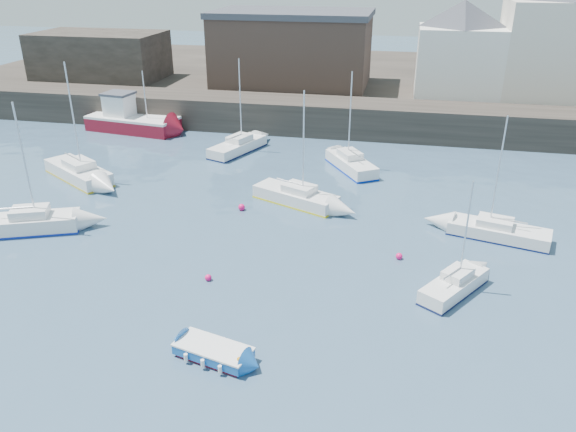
% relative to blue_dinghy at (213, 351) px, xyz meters
% --- Properties ---
extents(water, '(220.00, 220.00, 0.00)m').
position_rel_blue_dinghy_xyz_m(water, '(0.80, -0.51, -0.35)').
color(water, '#2D4760').
rests_on(water, ground).
extents(quay_wall, '(90.00, 5.00, 3.00)m').
position_rel_blue_dinghy_xyz_m(quay_wall, '(0.80, 34.49, 1.15)').
color(quay_wall, '#28231E').
rests_on(quay_wall, ground).
extents(land_strip, '(90.00, 32.00, 2.80)m').
position_rel_blue_dinghy_xyz_m(land_strip, '(0.80, 52.49, 1.05)').
color(land_strip, '#28231E').
rests_on(land_strip, ground).
extents(bldg_east_a, '(13.36, 13.36, 11.80)m').
position_rel_blue_dinghy_xyz_m(bldg_east_a, '(20.80, 41.49, 8.46)').
color(bldg_east_a, beige).
rests_on(bldg_east_a, land_strip).
extents(bldg_east_d, '(11.14, 11.14, 8.95)m').
position_rel_blue_dinghy_xyz_m(bldg_east_d, '(11.80, 40.99, 7.01)').
color(bldg_east_d, white).
rests_on(bldg_east_d, land_strip).
extents(warehouse, '(16.40, 10.40, 7.60)m').
position_rel_blue_dinghy_xyz_m(warehouse, '(-5.20, 42.49, 6.27)').
color(warehouse, '#3D2D26').
rests_on(warehouse, land_strip).
extents(bldg_west, '(14.00, 8.00, 5.00)m').
position_rel_blue_dinghy_xyz_m(bldg_west, '(-27.20, 41.49, 4.95)').
color(bldg_west, '#353028').
rests_on(bldg_west, land_strip).
extents(blue_dinghy, '(3.56, 2.20, 0.63)m').
position_rel_blue_dinghy_xyz_m(blue_dinghy, '(0.00, 0.00, 0.00)').
color(blue_dinghy, maroon).
rests_on(blue_dinghy, ground).
extents(fishing_boat, '(9.24, 4.55, 5.87)m').
position_rel_blue_dinghy_xyz_m(fishing_boat, '(-18.94, 31.03, 0.78)').
color(fishing_boat, maroon).
rests_on(fishing_boat, ground).
extents(sailboat_a, '(6.47, 4.13, 8.03)m').
position_rel_blue_dinghy_xyz_m(sailboat_a, '(-15.08, 9.18, 0.21)').
color(sailboat_a, white).
rests_on(sailboat_a, ground).
extents(sailboat_b, '(6.35, 4.25, 7.83)m').
position_rel_blue_dinghy_xyz_m(sailboat_b, '(0.24, 16.87, 0.16)').
color(sailboat_b, white).
rests_on(sailboat_b, ground).
extents(sailboat_c, '(3.69, 4.54, 5.92)m').
position_rel_blue_dinghy_xyz_m(sailboat_c, '(10.20, 7.34, 0.10)').
color(sailboat_c, white).
rests_on(sailboat_c, ground).
extents(sailboat_d, '(6.14, 3.28, 7.47)m').
position_rel_blue_dinghy_xyz_m(sailboat_d, '(13.13, 14.16, 0.10)').
color(sailboat_d, white).
rests_on(sailboat_d, ground).
extents(sailboat_e, '(6.97, 5.54, 8.83)m').
position_rel_blue_dinghy_xyz_m(sailboat_e, '(-16.84, 18.00, 0.22)').
color(sailboat_e, white).
rests_on(sailboat_e, ground).
extents(sailboat_f, '(4.74, 5.95, 7.63)m').
position_rel_blue_dinghy_xyz_m(sailboat_f, '(3.22, 24.30, 0.19)').
color(sailboat_f, white).
rests_on(sailboat_f, ground).
extents(sailboat_h, '(4.04, 6.39, 7.85)m').
position_rel_blue_dinghy_xyz_m(sailboat_h, '(-6.85, 26.79, 0.16)').
color(sailboat_h, white).
rests_on(sailboat_h, ground).
extents(buoy_near, '(0.35, 0.35, 0.35)m').
position_rel_blue_dinghy_xyz_m(buoy_near, '(-2.31, 5.94, -0.35)').
color(buoy_near, '#F61065').
rests_on(buoy_near, ground).
extents(buoy_mid, '(0.38, 0.38, 0.38)m').
position_rel_blue_dinghy_xyz_m(buoy_mid, '(7.41, 10.32, -0.35)').
color(buoy_mid, '#F61065').
rests_on(buoy_mid, ground).
extents(buoy_far, '(0.45, 0.45, 0.45)m').
position_rel_blue_dinghy_xyz_m(buoy_far, '(-3.10, 14.96, -0.35)').
color(buoy_far, '#F61065').
rests_on(buoy_far, ground).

